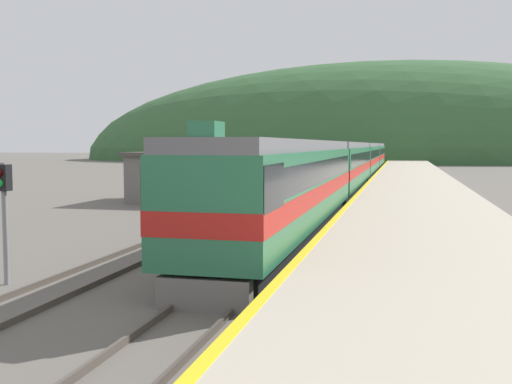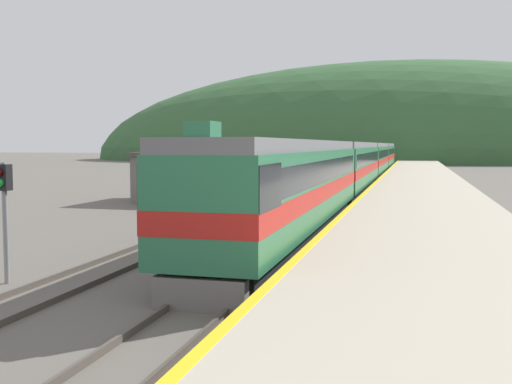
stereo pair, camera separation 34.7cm
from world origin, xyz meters
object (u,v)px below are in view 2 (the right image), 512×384
Objects in this scene: signal_post_siding at (4,196)px; carriage_second at (350,166)px; express_train_lead_car at (290,187)px; carriage_fourth at (382,156)px; carriage_third at (371,159)px.

carriage_second is at bearing 79.10° from signal_post_siding.
express_train_lead_car is 67.84m from carriage_fourth.
carriage_second reaches higher than signal_post_siding.
signal_post_siding is at bearing -96.39° from carriage_third.
carriage_third is 6.56× the size of signal_post_siding.
carriage_second is 22.65m from carriage_third.
carriage_third is at bearing 83.61° from signal_post_siding.
carriage_second and carriage_third have the same top height.
carriage_second is 1.00× the size of carriage_third.
carriage_fourth is at bearing 90.00° from express_train_lead_car.
carriage_third is 54.44m from signal_post_siding.
carriage_second is 6.56× the size of signal_post_siding.
signal_post_siding is at bearing -100.90° from carriage_second.
express_train_lead_car is 0.97× the size of carriage_third.
carriage_fourth is (0.00, 22.65, 0.00)m from carriage_third.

